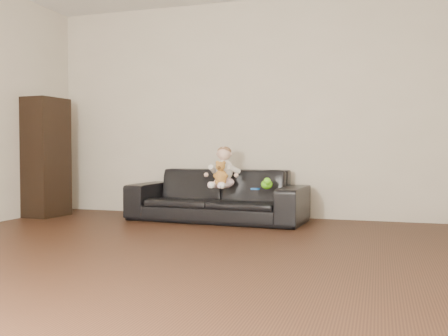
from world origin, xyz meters
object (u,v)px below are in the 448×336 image
(sofa, at_px, (217,195))
(toy_blue_disc, at_px, (255,189))
(cabinet, at_px, (46,157))
(toy_green, at_px, (267,184))
(teddy_bear, at_px, (221,173))
(toy_rattle, at_px, (267,186))
(baby, at_px, (224,170))

(sofa, bearing_deg, toy_blue_disc, -20.75)
(cabinet, xyz_separation_m, toy_blue_disc, (2.59, 0.02, -0.32))
(toy_green, bearing_deg, sofa, 165.53)
(cabinet, bearing_deg, toy_blue_disc, 5.27)
(cabinet, bearing_deg, teddy_bear, 4.75)
(cabinet, bearing_deg, toy_rattle, 7.89)
(sofa, distance_m, baby, 0.33)
(toy_green, distance_m, toy_blue_disc, 0.14)
(teddy_bear, height_order, toy_blue_disc, teddy_bear)
(baby, bearing_deg, cabinet, -160.15)
(toy_green, bearing_deg, teddy_bear, -169.39)
(teddy_bear, distance_m, toy_blue_disc, 0.41)
(toy_rattle, bearing_deg, toy_green, -82.16)
(cabinet, bearing_deg, baby, 8.41)
(teddy_bear, xyz_separation_m, toy_rattle, (0.48, 0.15, -0.14))
(baby, relative_size, toy_blue_disc, 4.55)
(toy_green, relative_size, toy_rattle, 2.21)
(sofa, distance_m, toy_green, 0.65)
(cabinet, distance_m, toy_blue_disc, 2.61)
(baby, relative_size, toy_rattle, 6.84)
(teddy_bear, distance_m, toy_green, 0.51)
(sofa, relative_size, teddy_bear, 7.99)
(sofa, bearing_deg, toy_green, -10.97)
(baby, xyz_separation_m, toy_green, (0.50, -0.05, -0.15))
(toy_rattle, bearing_deg, teddy_bear, -162.88)
(sofa, height_order, baby, baby)
(sofa, xyz_separation_m, toy_blue_disc, (0.50, -0.23, 0.10))
(toy_green, bearing_deg, toy_rattle, 97.84)
(teddy_bear, bearing_deg, toy_blue_disc, 20.41)
(toy_green, bearing_deg, baby, 174.32)
(sofa, xyz_separation_m, baby, (0.11, -0.11, 0.29))
(cabinet, relative_size, toy_blue_disc, 14.14)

